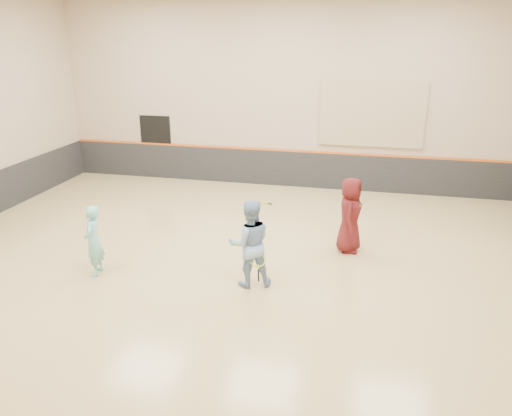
% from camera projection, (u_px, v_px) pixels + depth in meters
% --- Properties ---
extents(room, '(15.04, 12.04, 6.22)m').
position_uv_depth(room, '(236.00, 227.00, 11.17)').
color(room, tan).
rests_on(room, ground).
extents(wainscot_back, '(14.90, 0.04, 1.20)m').
position_uv_depth(wainscot_back, '(282.00, 168.00, 16.72)').
color(wainscot_back, '#232326').
rests_on(wainscot_back, floor).
extents(accent_stripe, '(14.90, 0.03, 0.06)m').
position_uv_depth(accent_stripe, '(283.00, 150.00, 16.51)').
color(accent_stripe, '#D85914').
rests_on(accent_stripe, wall_back).
extents(acoustic_panel, '(3.20, 0.08, 2.00)m').
position_uv_depth(acoustic_panel, '(372.00, 115.00, 15.48)').
color(acoustic_panel, tan).
rests_on(acoustic_panel, wall_back).
extents(doorway, '(1.10, 0.05, 2.20)m').
position_uv_depth(doorway, '(156.00, 147.00, 17.51)').
color(doorway, black).
rests_on(doorway, floor).
extents(girl, '(0.47, 0.63, 1.55)m').
position_uv_depth(girl, '(93.00, 241.00, 10.52)').
color(girl, '#76CBCC').
rests_on(girl, floor).
extents(instructor, '(1.09, 0.98, 1.84)m').
position_uv_depth(instructor, '(250.00, 243.00, 10.02)').
color(instructor, '#83A5CB').
rests_on(instructor, floor).
extents(young_man, '(0.61, 0.91, 1.80)m').
position_uv_depth(young_man, '(350.00, 215.00, 11.64)').
color(young_man, '#561417').
rests_on(young_man, floor).
extents(held_racket, '(0.56, 0.56, 0.56)m').
position_uv_depth(held_racket, '(258.00, 259.00, 9.92)').
color(held_racket, '#B1CD2D').
rests_on(held_racket, instructor).
extents(spare_racket, '(0.70, 0.70, 0.14)m').
position_uv_depth(spare_racket, '(265.00, 200.00, 15.21)').
color(spare_racket, '#B9DA2F').
rests_on(spare_racket, floor).
extents(ball_under_racket, '(0.07, 0.07, 0.07)m').
position_uv_depth(ball_under_racket, '(247.00, 259.00, 11.41)').
color(ball_under_racket, yellow).
rests_on(ball_under_racket, floor).
extents(ball_in_hand, '(0.07, 0.07, 0.07)m').
position_uv_depth(ball_in_hand, '(359.00, 206.00, 11.44)').
color(ball_in_hand, '#C6E635').
rests_on(ball_in_hand, young_man).
extents(ball_beside_spare, '(0.07, 0.07, 0.07)m').
position_uv_depth(ball_beside_spare, '(252.00, 204.00, 15.05)').
color(ball_beside_spare, gold).
rests_on(ball_beside_spare, floor).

